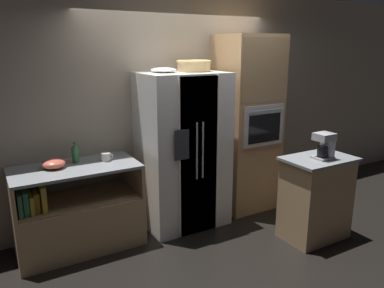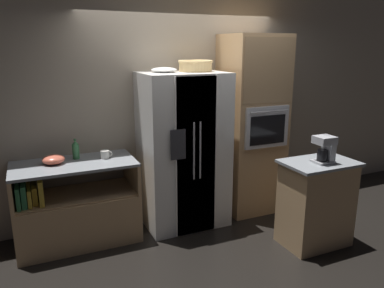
{
  "view_description": "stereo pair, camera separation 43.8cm",
  "coord_description": "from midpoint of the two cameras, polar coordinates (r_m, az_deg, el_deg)",
  "views": [
    {
      "loc": [
        -2.18,
        -3.71,
        2.12
      ],
      "look_at": [
        -0.07,
        -0.03,
        1.01
      ],
      "focal_mm": 35.0,
      "sensor_mm": 36.0,
      "label": 1
    },
    {
      "loc": [
        -1.79,
        -3.91,
        2.12
      ],
      "look_at": [
        -0.07,
        -0.03,
        1.01
      ],
      "focal_mm": 35.0,
      "sensor_mm": 36.0,
      "label": 2
    }
  ],
  "objects": [
    {
      "name": "ground_plane",
      "position": [
        4.79,
        -2.11,
        -11.61
      ],
      "size": [
        20.0,
        20.0,
        0.0
      ],
      "primitive_type": "plane",
      "color": "black"
    },
    {
      "name": "wall_back",
      "position": [
        4.76,
        -4.86,
        5.91
      ],
      "size": [
        12.0,
        0.06,
        2.8
      ],
      "color": "tan",
      "rests_on": "ground_plane"
    },
    {
      "name": "counter_left",
      "position": [
        4.33,
        -19.92,
        -10.62
      ],
      "size": [
        1.29,
        0.67,
        0.91
      ],
      "color": "tan",
      "rests_on": "ground_plane"
    },
    {
      "name": "refrigerator",
      "position": [
        4.45,
        -4.17,
        -1.05
      ],
      "size": [
        0.97,
        0.77,
        1.84
      ],
      "color": "white",
      "rests_on": "ground_plane"
    },
    {
      "name": "wall_oven",
      "position": [
        4.91,
        5.79,
        3.04
      ],
      "size": [
        0.73,
        0.72,
        2.27
      ],
      "color": "tan",
      "rests_on": "ground_plane"
    },
    {
      "name": "island_counter",
      "position": [
        4.38,
        15.63,
        -7.96
      ],
      "size": [
        0.77,
        0.51,
        0.95
      ],
      "color": "tan",
      "rests_on": "ground_plane"
    },
    {
      "name": "wicker_basket",
      "position": [
        4.42,
        -2.61,
        11.88
      ],
      "size": [
        0.4,
        0.4,
        0.13
      ],
      "color": "tan",
      "rests_on": "refrigerator"
    },
    {
      "name": "fruit_bowl",
      "position": [
        4.28,
        -7.33,
        11.12
      ],
      "size": [
        0.29,
        0.29,
        0.06
      ],
      "color": "white",
      "rests_on": "refrigerator"
    },
    {
      "name": "bottle_tall",
      "position": [
        4.24,
        -20.23,
        -1.33
      ],
      "size": [
        0.07,
        0.07,
        0.23
      ],
      "color": "#33723F",
      "rests_on": "counter_left"
    },
    {
      "name": "mug",
      "position": [
        4.21,
        -15.9,
        -1.95
      ],
      "size": [
        0.13,
        0.1,
        0.09
      ],
      "color": "silver",
      "rests_on": "counter_left"
    },
    {
      "name": "mixing_bowl",
      "position": [
        4.14,
        -23.23,
        -2.82
      ],
      "size": [
        0.23,
        0.23,
        0.1
      ],
      "color": "#DB664C",
      "rests_on": "counter_left"
    },
    {
      "name": "coffee_maker",
      "position": [
        4.17,
        16.84,
        -0.14
      ],
      "size": [
        0.2,
        0.18,
        0.28
      ],
      "color": "#B2B2B7",
      "rests_on": "island_counter"
    }
  ]
}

